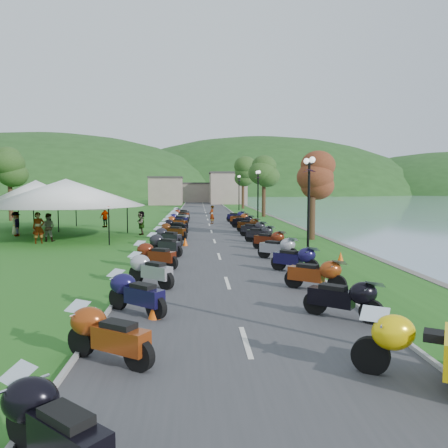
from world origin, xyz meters
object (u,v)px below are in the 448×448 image
object	(u,v)px
yellow_trike	(430,352)
pedestrian_a	(39,244)
vendor_tent_main	(67,209)
pedestrian_c	(16,236)
pedestrian_b	(49,241)

from	to	relation	value
yellow_trike	pedestrian_a	xyz separation A→B (m)	(-13.79, 19.98, -0.61)
yellow_trike	pedestrian_a	size ratio (longest dim) A/B	1.37
yellow_trike	pedestrian_a	distance (m)	24.28
yellow_trike	vendor_tent_main	bearing A→B (deg)	-29.28
pedestrian_a	pedestrian_c	xyz separation A→B (m)	(-2.99, 4.06, 0.00)
vendor_tent_main	pedestrian_b	bearing A→B (deg)	-118.63
yellow_trike	pedestrian_b	bearing A→B (deg)	-26.10
pedestrian_a	pedestrian_b	bearing A→B (deg)	48.79
pedestrian_a	vendor_tent_main	bearing A→B (deg)	39.82
vendor_tent_main	pedestrian_c	bearing A→B (deg)	157.75
yellow_trike	pedestrian_b	xyz separation A→B (m)	(-13.54, 20.97, -0.61)
pedestrian_a	pedestrian_c	size ratio (longest dim) A/B	1.12
pedestrian_a	yellow_trike	bearing A→B (deg)	-82.56
pedestrian_b	vendor_tent_main	bearing A→B (deg)	-113.30
yellow_trike	pedestrian_c	distance (m)	29.33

